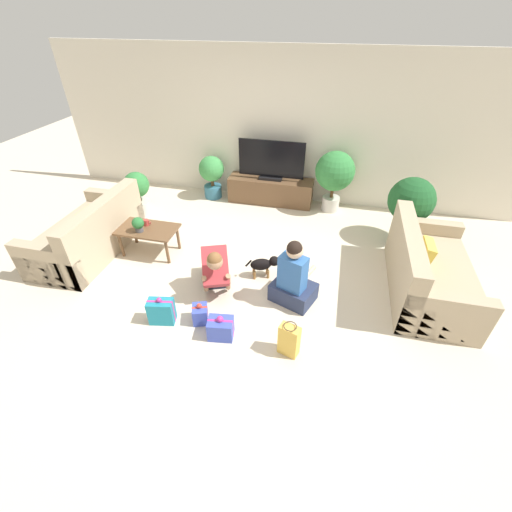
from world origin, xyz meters
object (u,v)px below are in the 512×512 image
sofa_left (89,234)px  tv (271,162)px  dog (265,264)px  potted_plant_back_left (212,173)px  potted_plant_corner_left (138,191)px  gift_box_c (161,311)px  mug (146,222)px  potted_plant_back_right (335,174)px  person_kneeling (216,268)px  coffee_table (148,232)px  sofa_right (427,273)px  potted_plant_corner_right (411,202)px  tabletop_plant (138,224)px  person_sitting (293,280)px  tv_console (270,191)px  gift_box_b (221,328)px  gift_bag_a (289,340)px  gift_box_a (200,314)px

sofa_left → tv: (2.31, 2.24, 0.49)m
tv → dog: 2.32m
tv → potted_plant_back_left: tv is taller
potted_plant_corner_left → dog: bearing=-25.6°
potted_plant_corner_left → gift_box_c: potted_plant_corner_left is taller
mug → potted_plant_back_right: bearing=36.4°
potted_plant_corner_left → gift_box_c: 2.80m
person_kneeling → sofa_left: bearing=148.2°
person_kneeling → tv: bearing=64.4°
coffee_table → sofa_right: bearing=0.7°
potted_plant_corner_right → dog: size_ratio=2.24×
gift_box_c → tabletop_plant: tabletop_plant is taller
sofa_left → mug: (0.83, 0.26, 0.17)m
gift_box_c → person_sitting: bearing=26.5°
tv → tv_console: bearing=0.0°
person_sitting → potted_plant_corner_left: bearing=-7.3°
potted_plant_back_right → tabletop_plant: (-2.63, -2.11, -0.16)m
sofa_right → gift_box_b: bearing=120.4°
gift_box_b → coffee_table: bearing=139.5°
tv → gift_bag_a: tv is taller
gift_box_b → gift_bag_a: gift_bag_a is taller
dog → gift_box_c: bearing=118.2°
tv_console → gift_box_b: (0.12, -3.38, -0.11)m
sofa_left → potted_plant_corner_right: potted_plant_corner_right is taller
gift_box_a → tabletop_plant: tabletop_plant is taller
potted_plant_corner_left → coffee_table: bearing=-55.1°
potted_plant_back_left → tabletop_plant: size_ratio=3.66×
potted_plant_corner_right → mug: size_ratio=8.68×
potted_plant_back_right → gift_box_b: size_ratio=3.51×
dog → tabletop_plant: tabletop_plant is taller
dog → person_kneeling: bearing=105.7°
potted_plant_corner_left → gift_box_a: (1.98, -2.21, -0.33)m
potted_plant_corner_left → person_sitting: bearing=-28.2°
gift_box_b → dog: bearing=77.9°
coffee_table → dog: (1.80, -0.16, -0.16)m
sofa_left → potted_plant_back_right: size_ratio=1.61×
gift_box_b → mug: bearing=138.6°
coffee_table → potted_plant_back_left: size_ratio=1.05×
potted_plant_corner_left → gift_box_b: size_ratio=2.53×
person_kneeling → person_sitting: bearing=-21.0°
potted_plant_back_left → dog: bearing=-55.2°
tv → gift_bag_a: size_ratio=2.85×
coffee_table → potted_plant_back_left: potted_plant_back_left is taller
tv → potted_plant_corner_right: (2.31, -0.79, -0.12)m
gift_bag_a → gift_box_a: bearing=168.8°
person_sitting → coffee_table: bearing=7.2°
dog → sofa_right: bearing=-104.2°
sofa_left → tv_console: sofa_left is taller
tv → potted_plant_corner_left: size_ratio=1.52×
gift_box_c → sofa_left: bearing=147.0°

